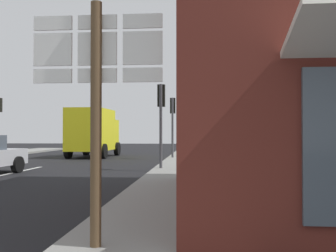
{
  "coord_description": "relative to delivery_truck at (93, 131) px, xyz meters",
  "views": [
    {
      "loc": [
        7.2,
        -4.89,
        1.55
      ],
      "look_at": [
        5.68,
        13.64,
        1.89
      ],
      "focal_mm": 40.93,
      "sensor_mm": 36.0,
      "label": 1
    }
  ],
  "objects": [
    {
      "name": "delivery_truck",
      "position": [
        0.0,
        0.0,
        0.0
      ],
      "size": [
        2.59,
        5.06,
        3.05
      ],
      "color": "yellow",
      "rests_on": "ground"
    },
    {
      "name": "route_sign_post",
      "position": [
        5.51,
        -19.38,
        0.35
      ],
      "size": [
        1.66,
        0.14,
        3.2
      ],
      "color": "brown",
      "rests_on": "ground"
    },
    {
      "name": "traffic_light_far_right",
      "position": [
        5.25,
        -1.88,
        1.01
      ],
      "size": [
        0.3,
        0.49,
        3.59
      ],
      "color": "#47474C",
      "rests_on": "ground"
    },
    {
      "name": "ground_plane",
      "position": [
        -0.4,
        -9.2,
        -1.65
      ],
      "size": [
        80.0,
        80.0,
        0.0
      ],
      "primitive_type": "plane",
      "color": "black"
    },
    {
      "name": "traffic_light_near_right",
      "position": [
        5.25,
        -8.59,
        0.96
      ],
      "size": [
        0.3,
        0.49,
        3.53
      ],
      "color": "#47474C",
      "rests_on": "ground"
    },
    {
      "name": "sidewalk_right",
      "position": [
        6.2,
        -11.2,
        -1.58
      ],
      "size": [
        2.51,
        44.0,
        0.14
      ],
      "primitive_type": "cube",
      "color": "gray",
      "rests_on": "ground"
    }
  ]
}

